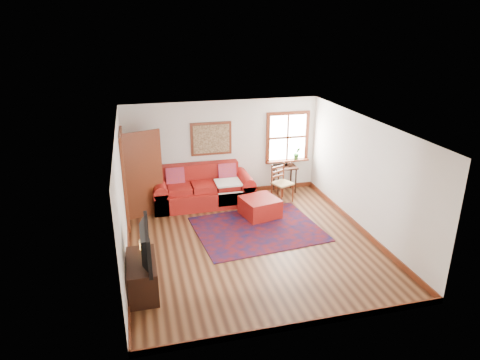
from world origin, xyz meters
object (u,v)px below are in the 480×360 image
object	(u,v)px
media_cabinet	(142,276)
ladder_back_chair	(281,181)
red_ottoman	(260,207)
side_table	(285,171)
red_leather_sofa	(203,191)

from	to	relation	value
media_cabinet	ladder_back_chair	bearing A→B (deg)	41.29
red_ottoman	side_table	size ratio (longest dim) A/B	1.11
red_leather_sofa	ladder_back_chair	size ratio (longest dim) A/B	2.55
media_cabinet	red_leather_sofa	bearing A→B (deg)	64.85
side_table	media_cabinet	world-z (taller)	side_table
red_ottoman	media_cabinet	size ratio (longest dim) A/B	0.73
side_table	media_cabinet	xyz separation A→B (m)	(-3.89, -3.71, -0.29)
side_table	media_cabinet	distance (m)	5.38
red_leather_sofa	ladder_back_chair	distance (m)	1.99
red_leather_sofa	red_ottoman	distance (m)	1.59
media_cabinet	red_ottoman	bearing A→B (deg)	40.46
red_ottoman	media_cabinet	bearing A→B (deg)	-152.49
red_leather_sofa	ladder_back_chair	world-z (taller)	same
red_ottoman	ladder_back_chair	distance (m)	1.13
red_leather_sofa	media_cabinet	bearing A→B (deg)	-115.15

